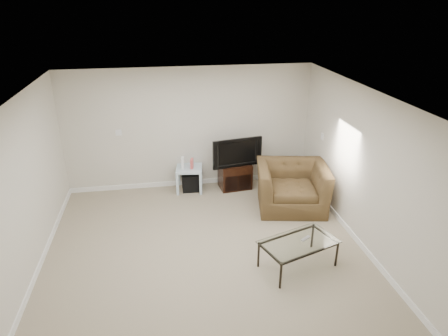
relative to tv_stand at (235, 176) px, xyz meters
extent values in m
plane|color=tan|center=(-0.90, -2.19, -0.27)|extent=(5.00, 5.00, 0.00)
plane|color=white|center=(-0.90, -2.19, 2.23)|extent=(5.00, 5.00, 0.00)
cube|color=silver|center=(-0.90, 0.31, 0.98)|extent=(5.00, 0.02, 2.50)
cube|color=silver|center=(-3.40, -2.19, 0.98)|extent=(0.02, 5.00, 2.50)
cube|color=silver|center=(1.60, -2.19, 0.98)|extent=(0.02, 5.00, 2.50)
cube|color=white|center=(-2.30, 0.30, 0.98)|extent=(0.12, 0.02, 0.12)
cube|color=white|center=(1.59, -0.59, 0.98)|extent=(0.02, 0.09, 0.13)
cube|color=white|center=(1.59, -0.89, 0.03)|extent=(0.02, 0.08, 0.12)
cube|color=black|center=(0.00, -0.04, 0.18)|extent=(0.39, 0.29, 0.05)
imported|color=black|center=(0.00, -0.03, 0.56)|extent=(0.99, 0.35, 0.60)
cube|color=black|center=(-0.92, 0.07, -0.09)|extent=(0.38, 0.38, 0.38)
cube|color=white|center=(-1.08, 0.05, 0.35)|extent=(0.07, 0.17, 0.23)
cube|color=#CC4C4C|center=(-0.89, 0.02, 0.33)|extent=(0.08, 0.15, 0.20)
imported|color=brown|center=(0.90, -0.99, 0.30)|extent=(1.43, 1.07, 1.13)
cube|color=#B2B2B7|center=(0.53, -2.74, 0.18)|extent=(0.17, 0.14, 0.02)
camera|label=1|loc=(-1.49, -7.45, 3.49)|focal=32.00mm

